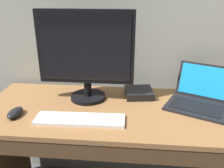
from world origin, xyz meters
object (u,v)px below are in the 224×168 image
object	(u,v)px
external_monitor	(86,54)
computer_mouse	(15,113)
laptop_black	(199,97)
wired_keyboard	(80,119)
external_drive_box	(139,93)

from	to	relation	value
external_monitor	computer_mouse	bearing A→B (deg)	-145.71
external_monitor	computer_mouse	distance (m)	0.47
laptop_black	external_monitor	size ratio (longest dim) A/B	0.77
external_monitor	wired_keyboard	distance (m)	0.35
laptop_black	wired_keyboard	world-z (taller)	laptop_black
wired_keyboard	external_drive_box	world-z (taller)	external_drive_box
external_monitor	laptop_black	bearing A→B (deg)	-0.27
laptop_black	wired_keyboard	bearing A→B (deg)	-158.78
computer_mouse	external_drive_box	xyz separation A→B (m)	(0.62, 0.30, 0.00)
external_monitor	computer_mouse	xyz separation A→B (m)	(-0.32, -0.22, -0.25)
laptop_black	external_drive_box	world-z (taller)	laptop_black
laptop_black	wired_keyboard	xyz separation A→B (m)	(-0.61, -0.24, -0.03)
laptop_black	external_monitor	world-z (taller)	external_monitor
laptop_black	computer_mouse	xyz separation A→B (m)	(-0.94, -0.22, -0.02)
external_monitor	external_drive_box	distance (m)	0.39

